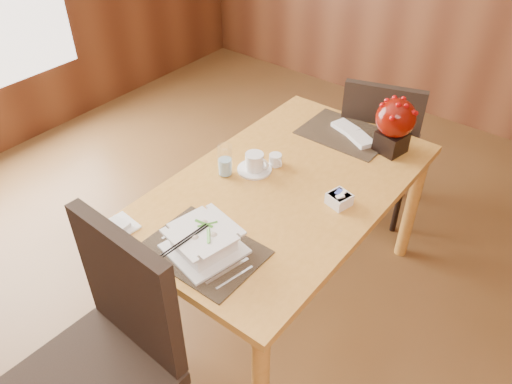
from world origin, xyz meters
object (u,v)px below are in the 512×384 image
Objects in this scene: far_chair at (378,143)px; berry_decor at (395,123)px; soup_setting at (204,241)px; creamer_jug at (275,160)px; bread_plate at (118,227)px; sugar_caddy at (339,199)px; dining_table at (284,200)px; near_chair at (108,349)px; water_glass at (225,160)px; coffee_cup at (254,163)px.

berry_decor is at bearing 103.11° from far_chair.
soup_setting is 0.66m from creamer_jug.
creamer_jug reaches higher than bread_plate.
berry_decor is at bearing 91.45° from sugar_caddy.
near_chair reaches higher than dining_table.
near_chair is at bearing -76.14° from water_glass.
dining_table is 9.48× the size of water_glass.
near_chair is at bearing -92.25° from dining_table.
berry_decor reaches higher than bread_plate.
near_chair is 1.91m from far_chair.
soup_setting is 3.94× the size of creamer_jug.
near_chair is (0.22, -0.91, -0.22)m from water_glass.
far_chair is at bearing 86.20° from dining_table.
dining_table is 1.39× the size of near_chair.
sugar_caddy reaches higher than dining_table.
dining_table is 10.85× the size of bread_plate.
far_chair is (0.18, 0.79, -0.23)m from creamer_jug.
coffee_cup is 2.07× the size of creamer_jug.
far_chair is (0.32, 0.99, -0.28)m from water_glass.
water_glass is at bearing 54.67° from far_chair.
far_chair is at bearing 98.12° from creamer_jug.
dining_table is 0.57m from soup_setting.
soup_setting reaches higher than bread_plate.
water_glass is 0.55× the size of berry_decor.
dining_table is at bearing 1.07° from coffee_cup.
water_glass is (-0.27, 0.44, 0.03)m from soup_setting.
near_chair reaches higher than berry_decor.
creamer_jug reaches higher than sugar_caddy.
near_chair is (-0.31, -1.05, -0.17)m from sugar_caddy.
bread_plate is at bearing -106.24° from coffee_cup.
sugar_caddy is (0.45, 0.03, -0.01)m from coffee_cup.
water_glass reaches higher than soup_setting.
creamer_jug is at bearing 169.83° from sugar_caddy.
coffee_cup reaches higher than dining_table.
sugar_caddy is (0.27, 0.57, -0.03)m from soup_setting.
far_chair is at bearing 103.79° from sugar_caddy.
far_chair reaches higher than sugar_caddy.
water_glass is at bearing -128.32° from berry_decor.
near_chair is (0.33, -0.35, -0.15)m from bread_plate.
near_chair is at bearing 69.71° from far_chair.
berry_decor is (0.38, 0.45, 0.13)m from creamer_jug.
soup_setting is 0.32× the size of far_chair.
dining_table is 18.88× the size of creamer_jug.
soup_setting is (0.00, -0.55, 0.15)m from dining_table.
sugar_caddy is at bearing 3.58° from coffee_cup.
berry_decor is at bearing 51.68° from water_glass.
creamer_jug is 0.08× the size of far_chair.
soup_setting is 0.57m from coffee_cup.
coffee_cup reaches higher than sugar_caddy.
soup_setting is at bearing -89.73° from dining_table.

